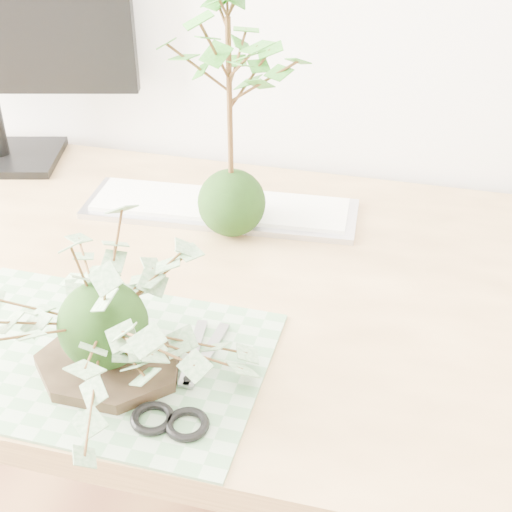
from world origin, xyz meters
The scene contains 7 objects.
desk centered at (-0.10, 1.23, 0.65)m, with size 1.60×0.70×0.74m.
cutting_mat centered at (-0.17, 1.02, 0.74)m, with size 0.42×0.28×0.00m, color #5C8E5D.
stone_dish centered at (-0.14, 1.01, 0.75)m, with size 0.18×0.18×0.01m, color black.
ivy_kokedama centered at (-0.14, 1.01, 0.86)m, with size 0.31×0.31×0.20m.
maple_kokedama centered at (-0.09, 1.34, 1.04)m, with size 0.23×0.23×0.43m.
keyboard centered at (-0.13, 1.40, 0.75)m, with size 0.44×0.16×0.02m.
scissors centered at (-0.05, 0.97, 0.75)m, with size 0.09×0.20×0.01m.
Camera 1 is at (0.18, 0.44, 1.31)m, focal length 50.00 mm.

